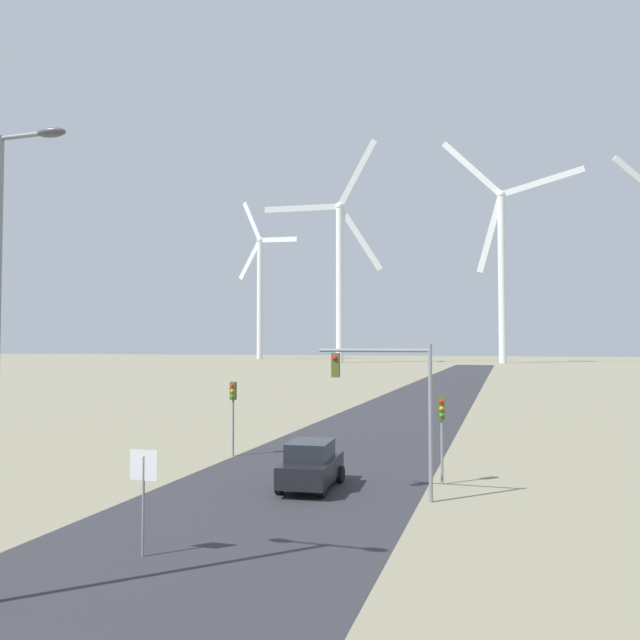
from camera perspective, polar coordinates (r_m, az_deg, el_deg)
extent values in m
cube|color=#2D2D33|center=(53.97, 8.10, -8.12)|extent=(10.00, 240.00, 0.01)
cylinder|color=gray|center=(16.00, -27.21, 14.55)|extent=(2.72, 0.10, 0.10)
ellipsoid|color=#4C4C51|center=(15.13, -23.35, 15.47)|extent=(0.70, 0.32, 0.20)
cylinder|color=gray|center=(17.69, -15.85, -16.07)|extent=(0.07, 0.07, 2.61)
cube|color=white|center=(17.45, -15.84, -12.64)|extent=(0.81, 0.01, 0.81)
cube|color=red|center=(17.46, -15.81, -12.64)|extent=(0.76, 0.02, 0.76)
cylinder|color=gray|center=(31.80, -7.96, -8.93)|extent=(0.11, 0.11, 3.68)
cube|color=#4C511E|center=(31.67, -7.94, -6.43)|extent=(0.28, 0.24, 0.90)
sphere|color=red|center=(31.53, -8.04, -5.96)|extent=(0.16, 0.16, 0.16)
sphere|color=gold|center=(31.55, -8.05, -6.45)|extent=(0.16, 0.16, 0.16)
sphere|color=green|center=(31.57, -8.05, -6.94)|extent=(0.16, 0.16, 0.16)
cylinder|color=gray|center=(25.73, 11.08, -10.75)|extent=(0.11, 0.11, 3.46)
cube|color=#4C511E|center=(25.57, 11.06, -7.92)|extent=(0.28, 0.24, 0.90)
sphere|color=red|center=(25.41, 11.03, -7.34)|extent=(0.16, 0.16, 0.16)
sphere|color=gold|center=(25.44, 11.03, -7.95)|extent=(0.16, 0.16, 0.16)
sphere|color=green|center=(25.46, 11.04, -8.55)|extent=(0.16, 0.16, 0.16)
cylinder|color=gray|center=(22.68, 10.07, -9.21)|extent=(0.14, 0.14, 5.58)
cylinder|color=gray|center=(22.84, 4.91, -2.79)|extent=(4.09, 0.12, 0.12)
cube|color=#4C511E|center=(23.18, 1.44, -4.15)|extent=(0.28, 0.24, 0.90)
sphere|color=red|center=(23.04, 1.35, -3.49)|extent=(0.18, 0.18, 0.18)
cube|color=black|center=(24.75, -0.80, -13.49)|extent=(2.09, 4.22, 0.80)
cube|color=#1E2328|center=(24.47, -0.90, -11.83)|extent=(1.71, 2.21, 0.70)
cylinder|color=black|center=(26.26, -1.72, -13.72)|extent=(0.22, 0.66, 0.66)
cylinder|color=black|center=(25.80, 1.88, -13.93)|extent=(0.22, 0.66, 0.66)
cylinder|color=black|center=(23.91, -3.70, -14.86)|extent=(0.22, 0.66, 0.66)
cylinder|color=black|center=(23.40, 0.24, -15.14)|extent=(0.22, 0.66, 0.66)
cylinder|color=silver|center=(237.66, -5.52, 1.88)|extent=(2.20, 2.20, 45.20)
sphere|color=silver|center=(240.34, -5.50, 7.27)|extent=(2.60, 2.60, 2.60)
cube|color=silver|center=(244.18, -6.24, 9.02)|extent=(8.74, 2.90, 15.55)
cube|color=silver|center=(242.25, -6.43, 5.42)|extent=(10.35, 3.35, 14.72)
cube|color=silver|center=(234.99, -3.78, 7.34)|extent=(16.07, 4.95, 2.83)
cylinder|color=silver|center=(188.74, 1.81, 3.29)|extent=(2.20, 2.20, 47.47)
sphere|color=silver|center=(192.48, 1.80, 10.34)|extent=(2.60, 2.60, 2.60)
cube|color=silver|center=(190.60, 3.71, 7.42)|extent=(13.12, 3.78, 19.76)
cube|color=silver|center=(195.04, 3.45, 13.33)|extent=(11.69, 3.42, 20.53)
cube|color=silver|center=(192.85, -1.75, 10.17)|extent=(21.74, 5.96, 2.70)
cylinder|color=silver|center=(193.22, 16.30, 3.66)|extent=(2.20, 2.20, 50.25)
sphere|color=silver|center=(197.36, 16.21, 10.94)|extent=(2.60, 2.60, 2.60)
cube|color=silver|center=(198.25, 19.72, 11.84)|extent=(23.00, 0.77, 7.56)
cube|color=silver|center=(199.84, 13.65, 13.34)|extent=(17.59, 0.70, 17.88)
cube|color=silver|center=(195.10, 15.28, 7.54)|extent=(7.98, 0.59, 22.91)
cube|color=silver|center=(195.97, 27.24, 11.32)|extent=(15.04, 6.73, 13.14)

